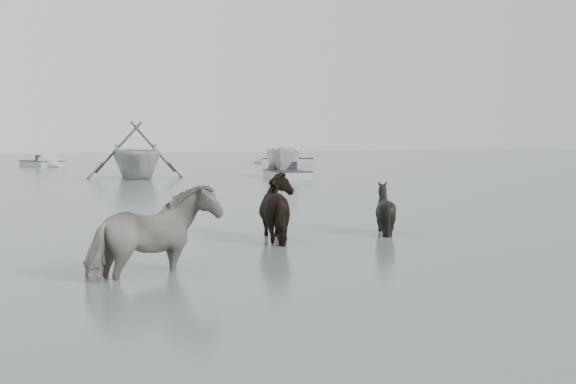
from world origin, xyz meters
The scene contains 9 objects.
ground centered at (0.00, 0.00, 0.00)m, with size 140.00×140.00×0.00m, color #52615C.
pony_pinto centered at (-3.31, -0.43, 0.86)m, with size 0.93×2.03×1.72m, color black.
pony_dark centered at (-0.06, 2.07, 0.81)m, with size 1.62×1.38×1.63m, color black.
pony_black centered at (2.22, 2.10, 0.68)m, with size 1.10×1.23×1.36m, color black.
rowboat_trail centered at (1.54, 22.73, 1.40)m, with size 4.58×5.31×2.80m, color #AEB1AE.
boat_small centered at (8.40, 21.25, 0.81)m, with size 1.57×4.17×1.61m, color #BBBBB6.
skiff_port centered at (7.93, 19.81, 0.38)m, with size 4.29×1.60×0.75m, color #AFB1AF, non-canonical shape.
skiff_mid centered at (-1.27, 37.47, 0.38)m, with size 4.52×1.60×0.75m, color #A2A4A2, non-canonical shape.
skiff_star centered at (15.11, 35.66, 0.38)m, with size 5.02×1.60×0.75m, color beige, non-canonical shape.
Camera 1 is at (-5.81, -10.80, 2.06)m, focal length 45.00 mm.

